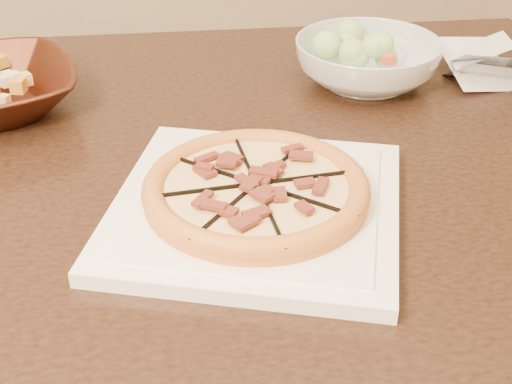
# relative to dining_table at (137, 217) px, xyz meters

# --- Properties ---
(dining_table) EXTENTS (1.53, 1.09, 0.75)m
(dining_table) POSITION_rel_dining_table_xyz_m (0.00, 0.00, 0.00)
(dining_table) COLOR #351D12
(dining_table) RESTS_ON floor
(plate) EXTENTS (0.42, 0.42, 0.02)m
(plate) POSITION_rel_dining_table_xyz_m (0.13, -0.17, 0.11)
(plate) COLOR white
(plate) RESTS_ON dining_table
(pizza) EXTENTS (0.25, 0.25, 0.03)m
(pizza) POSITION_rel_dining_table_xyz_m (0.13, -0.17, 0.13)
(pizza) COLOR #C26134
(pizza) RESTS_ON plate
(salad_bowl) EXTENTS (0.27, 0.27, 0.07)m
(salad_bowl) POSITION_rel_dining_table_xyz_m (0.38, 0.14, 0.13)
(salad_bowl) COLOR silver
(salad_bowl) RESTS_ON dining_table
(salad) EXTENTS (0.08, 0.12, 0.04)m
(salad) POSITION_rel_dining_table_xyz_m (0.38, 0.14, 0.19)
(salad) COLOR #B5EF86
(salad) RESTS_ON salad_bowl
(cling_film) EXTENTS (0.18, 0.16, 0.05)m
(cling_film) POSITION_rel_dining_table_xyz_m (0.57, 0.11, 0.12)
(cling_film) COLOR white
(cling_film) RESTS_ON dining_table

